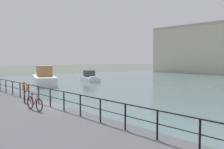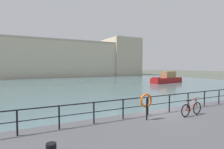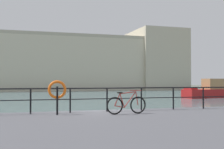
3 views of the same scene
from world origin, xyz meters
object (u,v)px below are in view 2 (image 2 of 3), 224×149
object	(u,v)px
parked_bicycle	(191,109)
life_ring_stand	(146,101)
harbor_building	(63,59)
moored_harbor_tender	(167,79)

from	to	relation	value
parked_bicycle	life_ring_stand	size ratio (longest dim) A/B	1.27
harbor_building	parked_bicycle	bearing A→B (deg)	-94.56
moored_harbor_tender	life_ring_stand	world-z (taller)	moored_harbor_tender
moored_harbor_tender	life_ring_stand	size ratio (longest dim) A/B	6.35
moored_harbor_tender	parked_bicycle	size ratio (longest dim) A/B	5.01
harbor_building	moored_harbor_tender	xyz separation A→B (m)	(15.48, -35.53, -5.22)
parked_bicycle	life_ring_stand	bearing A→B (deg)	164.63
moored_harbor_tender	life_ring_stand	xyz separation A→B (m)	(-22.90, -21.95, 0.93)
life_ring_stand	moored_harbor_tender	bearing A→B (deg)	43.79
harbor_building	moored_harbor_tender	distance (m)	39.10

